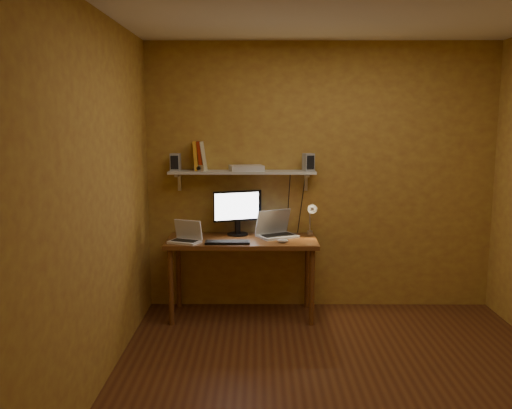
{
  "coord_description": "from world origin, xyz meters",
  "views": [
    {
      "loc": [
        -0.61,
        -3.69,
        1.85
      ],
      "look_at": [
        -0.63,
        1.18,
        1.09
      ],
      "focal_mm": 38.0,
      "sensor_mm": 36.0,
      "label": 1
    }
  ],
  "objects_px": {
    "shelf_camera": "(199,168)",
    "router": "(247,168)",
    "laptop": "(275,229)",
    "mouse": "(283,241)",
    "desk": "(242,248)",
    "desk_lamp": "(311,215)",
    "monitor": "(238,210)",
    "wall_shelf": "(242,172)",
    "speaker_right": "(308,162)",
    "speaker_left": "(175,162)",
    "netbook": "(186,236)",
    "keyboard": "(228,242)"
  },
  "relations": [
    {
      "from": "desk_lamp",
      "to": "speaker_left",
      "type": "xyz_separation_m",
      "value": [
        -1.3,
        0.08,
        0.5
      ]
    },
    {
      "from": "wall_shelf",
      "to": "speaker_right",
      "type": "bearing_deg",
      "value": 0.35
    },
    {
      "from": "monitor",
      "to": "shelf_camera",
      "type": "relative_size",
      "value": 4.43
    },
    {
      "from": "laptop",
      "to": "desk_lamp",
      "type": "height_order",
      "value": "desk_lamp"
    },
    {
      "from": "mouse",
      "to": "netbook",
      "type": "bearing_deg",
      "value": -167.65
    },
    {
      "from": "desk_lamp",
      "to": "shelf_camera",
      "type": "distance_m",
      "value": 1.15
    },
    {
      "from": "shelf_camera",
      "to": "speaker_right",
      "type": "bearing_deg",
      "value": 3.31
    },
    {
      "from": "laptop",
      "to": "mouse",
      "type": "relative_size",
      "value": 4.2
    },
    {
      "from": "laptop",
      "to": "netbook",
      "type": "distance_m",
      "value": 0.86
    },
    {
      "from": "monitor",
      "to": "netbook",
      "type": "distance_m",
      "value": 0.59
    },
    {
      "from": "desk_lamp",
      "to": "shelf_camera",
      "type": "bearing_deg",
      "value": 179.36
    },
    {
      "from": "wall_shelf",
      "to": "speaker_left",
      "type": "height_order",
      "value": "speaker_left"
    },
    {
      "from": "mouse",
      "to": "desk",
      "type": "bearing_deg",
      "value": 171.62
    },
    {
      "from": "router",
      "to": "keyboard",
      "type": "bearing_deg",
      "value": -113.38
    },
    {
      "from": "speaker_right",
      "to": "wall_shelf",
      "type": "bearing_deg",
      "value": 160.43
    },
    {
      "from": "monitor",
      "to": "keyboard",
      "type": "bearing_deg",
      "value": -121.6
    },
    {
      "from": "wall_shelf",
      "to": "speaker_right",
      "type": "xyz_separation_m",
      "value": [
        0.63,
        0.0,
        0.1
      ]
    },
    {
      "from": "laptop",
      "to": "shelf_camera",
      "type": "xyz_separation_m",
      "value": [
        -0.72,
        0.01,
        0.59
      ]
    },
    {
      "from": "wall_shelf",
      "to": "netbook",
      "type": "relative_size",
      "value": 4.39
    },
    {
      "from": "wall_shelf",
      "to": "monitor",
      "type": "bearing_deg",
      "value": -167.9
    },
    {
      "from": "wall_shelf",
      "to": "mouse",
      "type": "height_order",
      "value": "wall_shelf"
    },
    {
      "from": "monitor",
      "to": "laptop",
      "type": "bearing_deg",
      "value": -28.86
    },
    {
      "from": "mouse",
      "to": "router",
      "type": "xyz_separation_m",
      "value": [
        -0.34,
        0.35,
        0.63
      ]
    },
    {
      "from": "laptop",
      "to": "netbook",
      "type": "xyz_separation_m",
      "value": [
        -0.82,
        -0.26,
        -0.01
      ]
    },
    {
      "from": "netbook",
      "to": "speaker_left",
      "type": "relative_size",
      "value": 1.94
    },
    {
      "from": "netbook",
      "to": "shelf_camera",
      "type": "height_order",
      "value": "shelf_camera"
    },
    {
      "from": "monitor",
      "to": "netbook",
      "type": "height_order",
      "value": "monitor"
    },
    {
      "from": "desk",
      "to": "shelf_camera",
      "type": "height_order",
      "value": "shelf_camera"
    },
    {
      "from": "monitor",
      "to": "speaker_left",
      "type": "height_order",
      "value": "speaker_left"
    },
    {
      "from": "desk",
      "to": "wall_shelf",
      "type": "bearing_deg",
      "value": 90.0
    },
    {
      "from": "shelf_camera",
      "to": "desk",
      "type": "bearing_deg",
      "value": -18.82
    },
    {
      "from": "keyboard",
      "to": "shelf_camera",
      "type": "height_order",
      "value": "shelf_camera"
    },
    {
      "from": "desk",
      "to": "desk_lamp",
      "type": "distance_m",
      "value": 0.73
    },
    {
      "from": "desk",
      "to": "router",
      "type": "distance_m",
      "value": 0.76
    },
    {
      "from": "mouse",
      "to": "desk_lamp",
      "type": "distance_m",
      "value": 0.44
    },
    {
      "from": "mouse",
      "to": "shelf_camera",
      "type": "relative_size",
      "value": 0.99
    },
    {
      "from": "speaker_left",
      "to": "shelf_camera",
      "type": "distance_m",
      "value": 0.25
    },
    {
      "from": "monitor",
      "to": "laptop",
      "type": "distance_m",
      "value": 0.41
    },
    {
      "from": "laptop",
      "to": "keyboard",
      "type": "height_order",
      "value": "laptop"
    },
    {
      "from": "speaker_right",
      "to": "shelf_camera",
      "type": "relative_size",
      "value": 1.6
    },
    {
      "from": "desk_lamp",
      "to": "router",
      "type": "distance_m",
      "value": 0.76
    },
    {
      "from": "speaker_left",
      "to": "wall_shelf",
      "type": "bearing_deg",
      "value": 2.44
    },
    {
      "from": "speaker_left",
      "to": "shelf_camera",
      "type": "relative_size",
      "value": 1.59
    },
    {
      "from": "shelf_camera",
      "to": "router",
      "type": "xyz_separation_m",
      "value": [
        0.44,
        0.06,
        -0.0
      ]
    },
    {
      "from": "netbook",
      "to": "speaker_right",
      "type": "height_order",
      "value": "speaker_right"
    },
    {
      "from": "desk_lamp",
      "to": "router",
      "type": "relative_size",
      "value": 1.2
    },
    {
      "from": "desk_lamp",
      "to": "speaker_right",
      "type": "distance_m",
      "value": 0.51
    },
    {
      "from": "speaker_right",
      "to": "laptop",
      "type": "bearing_deg",
      "value": 173.04
    },
    {
      "from": "monitor",
      "to": "desk_lamp",
      "type": "relative_size",
      "value": 1.23
    },
    {
      "from": "mouse",
      "to": "desk_lamp",
      "type": "height_order",
      "value": "desk_lamp"
    }
  ]
}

